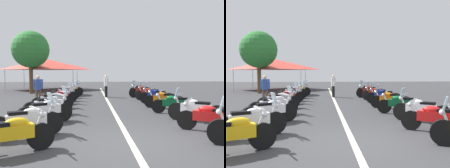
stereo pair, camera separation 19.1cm
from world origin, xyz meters
TOP-DOWN VIEW (x-y plane):
  - ground_plane at (0.00, 0.00)m, footprint 80.00×80.00m
  - lane_centre_stripe at (6.49, 0.00)m, footprint 28.95×0.16m
  - motorcycle_left_row_0 at (-0.62, 2.78)m, footprint 1.09×1.86m
  - motorcycle_left_row_1 at (0.77, 2.76)m, footprint 1.08×1.91m
  - motorcycle_left_row_2 at (2.55, 2.60)m, footprint 1.25×1.78m
  - motorcycle_left_row_3 at (4.02, 2.74)m, footprint 1.23×1.87m
  - motorcycle_left_row_4 at (5.80, 2.86)m, footprint 1.10×1.93m
  - motorcycle_left_row_5 at (7.36, 2.83)m, footprint 1.38×1.83m
  - motorcycle_left_row_6 at (8.83, 2.77)m, footprint 1.11×1.87m
  - motorcycle_left_row_7 at (10.53, 2.70)m, footprint 1.15×1.88m
  - motorcycle_left_row_8 at (12.13, 2.59)m, footprint 1.12×1.94m
  - motorcycle_right_row_1 at (0.90, -2.62)m, footprint 1.26×1.90m
  - motorcycle_right_row_2 at (2.40, -2.75)m, footprint 1.37×1.74m
  - motorcycle_right_row_3 at (4.02, -2.60)m, footprint 1.08×1.97m
  - motorcycle_right_row_4 at (5.64, -2.59)m, footprint 1.07×1.92m
  - motorcycle_right_row_5 at (7.35, -2.67)m, footprint 1.13×1.84m
  - motorcycle_right_row_6 at (8.85, -2.69)m, footprint 1.38×1.80m
  - motorcycle_right_row_7 at (10.51, -2.60)m, footprint 1.07×1.96m
  - motorcycle_right_row_8 at (12.08, -2.75)m, footprint 1.34×1.64m
  - traffic_cone_1 at (8.48, 3.84)m, footprint 0.36×0.36m
  - traffic_cone_2 at (8.95, 4.11)m, footprint 0.36×0.36m
  - bystander_0 at (7.82, 4.01)m, footprint 0.32×0.52m
  - bystander_2 at (11.25, -0.04)m, footprint 0.52×0.32m
  - roadside_tree_0 at (14.93, 6.15)m, footprint 3.14×3.14m
  - event_tent at (19.33, 5.75)m, footprint 6.76×6.76m

SIDE VIEW (x-z plane):
  - ground_plane at x=0.00m, z-range 0.00..0.00m
  - lane_centre_stripe at x=6.49m, z-range 0.00..0.01m
  - traffic_cone_1 at x=8.48m, z-range -0.02..0.60m
  - traffic_cone_2 at x=8.95m, z-range -0.02..0.60m
  - motorcycle_right_row_1 at x=0.90m, z-range -0.04..0.94m
  - motorcycle_right_row_3 at x=4.02m, z-range -0.04..0.94m
  - motorcycle_left_row_0 at x=-0.62m, z-range -0.04..0.95m
  - motorcycle_left_row_4 at x=5.80m, z-range -0.04..0.95m
  - motorcycle_left_row_6 at x=8.83m, z-range -0.14..1.05m
  - motorcycle_left_row_5 at x=7.36m, z-range -0.14..1.06m
  - motorcycle_left_row_2 at x=2.55m, z-range -0.04..0.97m
  - motorcycle_right_row_8 at x=12.08m, z-range -0.14..1.06m
  - motorcycle_right_row_4 at x=5.64m, z-range -0.14..1.07m
  - motorcycle_right_row_6 at x=8.85m, z-range -0.14..1.07m
  - motorcycle_left_row_3 at x=4.02m, z-range -0.14..1.08m
  - motorcycle_left_row_7 at x=10.53m, z-range -0.14..1.08m
  - motorcycle_right_row_5 at x=7.35m, z-range -0.14..1.08m
  - motorcycle_right_row_2 at x=2.40m, z-range -0.14..1.08m
  - motorcycle_left_row_1 at x=0.77m, z-range -0.14..1.08m
  - motorcycle_left_row_8 at x=12.13m, z-range -0.14..1.09m
  - motorcycle_right_row_7 at x=10.51m, z-range -0.14..1.09m
  - bystander_2 at x=11.25m, z-range 0.14..1.76m
  - bystander_0 at x=7.82m, z-range 0.14..1.77m
  - event_tent at x=19.33m, z-range 1.05..4.25m
  - roadside_tree_0 at x=14.93m, z-range 1.07..6.39m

